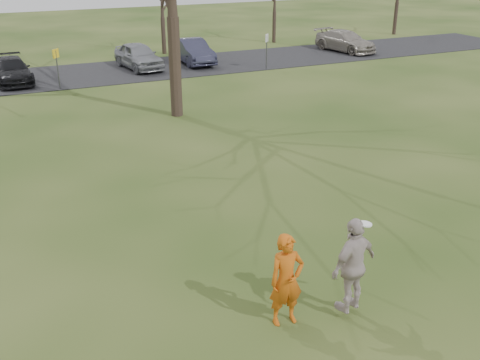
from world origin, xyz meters
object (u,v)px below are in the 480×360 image
object	(u,v)px
car_7	(345,41)
catching_play	(353,265)
car_3	(12,70)
car_5	(192,51)
car_4	(139,56)
player_defender	(286,280)

from	to	relation	value
car_7	catching_play	world-z (taller)	catching_play
car_3	car_5	bearing A→B (deg)	1.79
car_3	catching_play	xyz separation A→B (m)	(4.65, -24.65, 0.48)
catching_play	car_4	bearing A→B (deg)	84.32
player_defender	car_5	size ratio (longest dim) A/B	0.43
car_5	car_7	xyz separation A→B (m)	(11.10, -0.44, -0.05)
car_3	car_5	size ratio (longest dim) A/B	0.99
car_4	car_7	bearing A→B (deg)	-8.49
car_7	car_3	bearing A→B (deg)	170.02
player_defender	car_7	world-z (taller)	player_defender
car_7	car_4	bearing A→B (deg)	167.77
car_5	car_4	bearing A→B (deg)	-177.85
car_5	catching_play	xyz separation A→B (m)	(-6.00, -25.52, 0.39)
car_4	car_5	size ratio (longest dim) A/B	0.98
car_5	catching_play	bearing A→B (deg)	-103.59
car_3	car_4	size ratio (longest dim) A/B	1.01
player_defender	car_4	xyz separation A→B (m)	(3.83, 25.02, -0.18)
car_3	car_4	xyz separation A→B (m)	(7.17, 0.71, 0.10)
car_5	car_7	size ratio (longest dim) A/B	0.94
car_7	player_defender	bearing A→B (deg)	-137.75
player_defender	car_5	bearing A→B (deg)	78.14
player_defender	car_7	size ratio (longest dim) A/B	0.41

